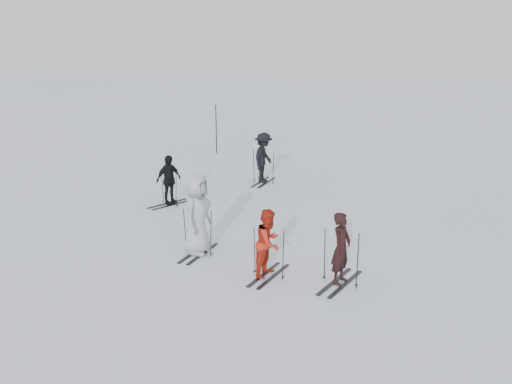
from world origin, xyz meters
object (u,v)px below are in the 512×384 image
skier_grey (197,215)px  piste_marker (216,129)px  skier_uphill_far (264,158)px  skier_red (269,244)px  skier_near_dark (341,249)px  skier_uphill_left (169,181)px

skier_grey → piste_marker: piste_marker is taller
skier_uphill_far → piste_marker: size_ratio=0.82×
skier_red → skier_uphill_far: skier_uphill_far is taller
skier_near_dark → skier_grey: size_ratio=0.79×
skier_red → skier_uphill_far: bearing=27.5°
skier_red → skier_grey: 2.22m
skier_near_dark → skier_uphill_far: (-3.72, 8.33, 0.13)m
skier_red → skier_grey: skier_grey is taller
skier_red → skier_near_dark: bearing=-77.0°
skier_near_dark → skier_red: size_ratio=1.03×
skier_red → skier_grey: bearing=78.5°
skier_red → piste_marker: piste_marker is taller
skier_uphill_left → piste_marker: piste_marker is taller
skier_near_dark → piste_marker: piste_marker is taller
skier_uphill_far → piste_marker: piste_marker is taller
skier_uphill_left → piste_marker: size_ratio=0.71×
skier_red → skier_uphill_left: 6.48m
skier_near_dark → skier_uphill_left: size_ratio=0.99×
skier_uphill_far → piste_marker: bearing=43.0°
skier_grey → skier_uphill_left: size_ratio=1.26×
skier_uphill_left → skier_uphill_far: bearing=-2.5°
piste_marker → skier_grey: bearing=-73.9°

